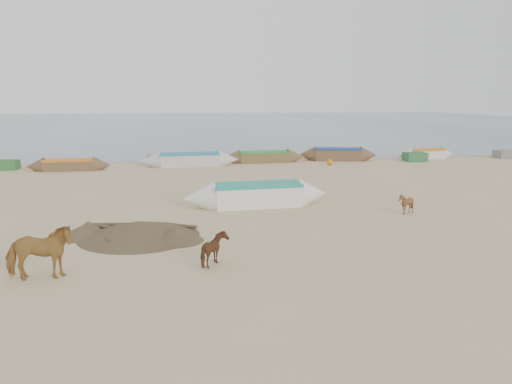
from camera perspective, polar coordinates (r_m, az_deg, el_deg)
ground at (r=15.83m, az=2.11°, el=-6.23°), size 140.00×140.00×0.00m
sea at (r=97.04m, az=-6.74°, el=7.92°), size 160.00×160.00×0.00m
cow_adult at (r=13.95m, az=-23.55°, el=-6.38°), size 1.76×0.89×1.45m
calf_front at (r=20.96m, az=16.77°, el=-1.28°), size 0.89×0.82×0.84m
calf_right at (r=14.00m, az=-4.69°, el=-6.60°), size 0.87×0.99×0.91m
near_canoe at (r=21.52m, az=0.10°, el=-0.31°), size 6.46×1.95×0.99m
debris_pile at (r=17.31m, az=-13.22°, el=-4.12°), size 4.83×4.83×0.53m
waterline_canoes at (r=36.50m, az=7.04°, el=4.04°), size 42.44×4.38×0.93m
beach_clutter at (r=36.02m, az=3.02°, el=3.82°), size 44.48×3.98×0.64m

